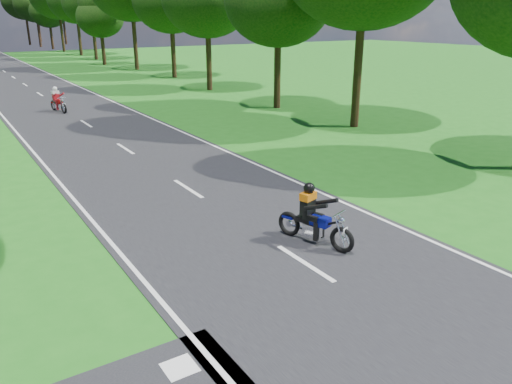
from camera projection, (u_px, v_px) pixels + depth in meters
ground at (370, 305)px, 9.49m from camera, size 160.00×160.00×0.00m
main_road at (4, 71)px, 49.13m from camera, size 7.00×140.00×0.02m
road_markings at (5, 73)px, 47.57m from camera, size 7.40×140.00×0.01m
rider_near_blue at (315, 214)px, 11.78m from camera, size 1.12×1.90×1.51m
rider_far_red at (58, 99)px, 28.20m from camera, size 0.88×1.77×1.41m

